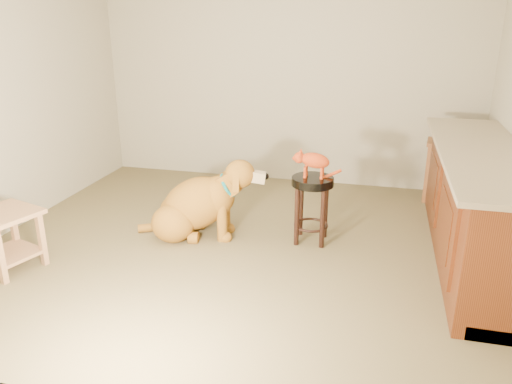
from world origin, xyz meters
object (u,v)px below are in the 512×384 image
(wood_stool, at_px, (441,170))
(tabby_kitten, at_px, (312,161))
(side_table, at_px, (6,232))
(golden_retriever, at_px, (197,205))
(padded_stool, at_px, (312,196))

(wood_stool, xyz_separation_m, tabby_kitten, (-1.24, -1.42, 0.41))
(side_table, bearing_deg, tabby_kitten, 25.99)
(side_table, height_order, tabby_kitten, tabby_kitten)
(golden_retriever, bearing_deg, padded_stool, -1.96)
(padded_stool, bearing_deg, golden_retriever, -172.88)
(golden_retriever, distance_m, tabby_kitten, 1.13)
(tabby_kitten, bearing_deg, side_table, -154.42)
(side_table, xyz_separation_m, golden_retriever, (1.25, 0.98, -0.03))
(padded_stool, xyz_separation_m, golden_retriever, (-1.04, -0.13, -0.14))
(wood_stool, distance_m, tabby_kitten, 1.92)
(padded_stool, distance_m, side_table, 2.55)
(wood_stool, relative_size, side_table, 1.13)
(side_table, relative_size, golden_retriever, 0.47)
(side_table, distance_m, golden_retriever, 1.59)
(wood_stool, height_order, golden_retriever, golden_retriever)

